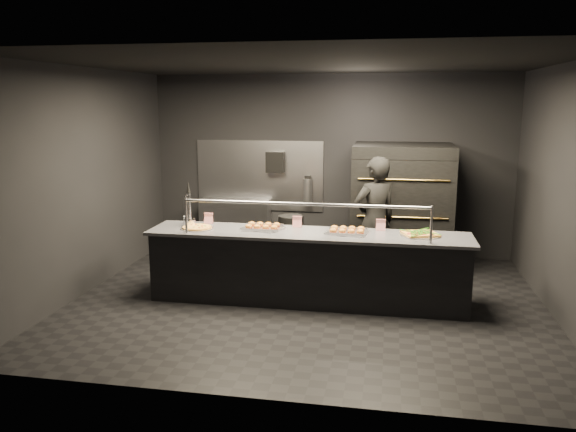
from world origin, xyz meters
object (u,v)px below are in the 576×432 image
(slider_tray_a, at_px, (263,227))
(square_pizza, at_px, (420,234))
(towel_dispenser, at_px, (275,162))
(round_pizza, at_px, (197,228))
(pizza_oven, at_px, (401,205))
(beer_tap, at_px, (189,214))
(service_counter, at_px, (307,267))
(prep_shelf, at_px, (235,225))
(slider_tray_b, at_px, (347,231))
(worker, at_px, (375,220))
(fire_extinguisher, at_px, (308,192))
(trash_bin, at_px, (291,236))

(slider_tray_a, distance_m, square_pizza, 2.00)
(towel_dispenser, height_order, round_pizza, towel_dispenser)
(pizza_oven, relative_size, beer_tap, 3.18)
(pizza_oven, height_order, slider_tray_a, pizza_oven)
(service_counter, distance_m, prep_shelf, 2.82)
(slider_tray_b, bearing_deg, round_pizza, -177.38)
(worker, bearing_deg, square_pizza, 90.96)
(prep_shelf, bearing_deg, service_counter, -55.41)
(towel_dispenser, distance_m, fire_extinguisher, 0.74)
(prep_shelf, xyz_separation_m, fire_extinguisher, (1.25, 0.08, 0.61))
(towel_dispenser, bearing_deg, pizza_oven, -13.14)
(round_pizza, relative_size, slider_tray_a, 0.73)
(beer_tap, relative_size, worker, 0.33)
(fire_extinguisher, height_order, beer_tap, beer_tap)
(slider_tray_b, distance_m, square_pizza, 0.90)
(pizza_oven, bearing_deg, round_pizza, -143.67)
(slider_tray_b, height_order, trash_bin, slider_tray_b)
(pizza_oven, distance_m, trash_bin, 1.89)
(prep_shelf, xyz_separation_m, slider_tray_b, (2.10, -2.28, 0.50))
(service_counter, bearing_deg, square_pizza, 3.60)
(prep_shelf, xyz_separation_m, square_pizza, (3.00, -2.23, 0.49))
(pizza_oven, height_order, prep_shelf, pizza_oven)
(towel_dispenser, xyz_separation_m, trash_bin, (0.32, -0.32, -1.20))
(fire_extinguisher, bearing_deg, prep_shelf, -176.34)
(fire_extinguisher, distance_m, beer_tap, 2.63)
(slider_tray_b, bearing_deg, worker, 71.10)
(service_counter, height_order, worker, worker)
(prep_shelf, relative_size, trash_bin, 1.72)
(service_counter, height_order, prep_shelf, service_counter)
(worker, bearing_deg, service_counter, 17.35)
(prep_shelf, bearing_deg, square_pizza, -36.66)
(prep_shelf, bearing_deg, fire_extinguisher, 3.66)
(beer_tap, xyz_separation_m, slider_tray_a, (1.00, 0.00, -0.14))
(service_counter, relative_size, square_pizza, 8.13)
(worker, bearing_deg, pizza_oven, -144.83)
(slider_tray_a, bearing_deg, beer_tap, -179.91)
(fire_extinguisher, distance_m, square_pizza, 2.90)
(fire_extinguisher, bearing_deg, slider_tray_a, -96.17)
(beer_tap, height_order, trash_bin, beer_tap)
(slider_tray_a, bearing_deg, round_pizza, -170.94)
(round_pizza, distance_m, trash_bin, 2.36)
(towel_dispenser, relative_size, beer_tap, 0.58)
(towel_dispenser, distance_m, slider_tray_b, 2.80)
(beer_tap, height_order, square_pizza, beer_tap)
(pizza_oven, height_order, towel_dispenser, pizza_oven)
(towel_dispenser, bearing_deg, round_pizza, -102.71)
(service_counter, xyz_separation_m, fire_extinguisher, (-0.35, 2.40, 0.60))
(pizza_oven, relative_size, worker, 1.06)
(round_pizza, bearing_deg, towel_dispenser, 77.29)
(service_counter, bearing_deg, slider_tray_a, 171.77)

